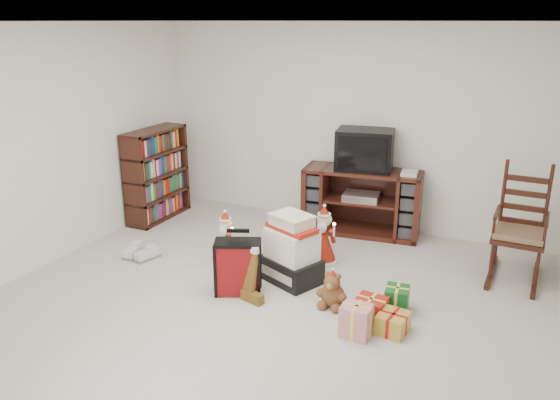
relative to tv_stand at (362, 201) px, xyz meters
The scene contains 13 objects.
room 2.39m from the tv_stand, 97.21° to the right, with size 5.01×5.01×2.51m.
tv_stand is the anchor object (origin of this frame).
bookshelf 2.67m from the tv_stand, 166.43° to the right, with size 0.32×0.97×1.19m.
rocking_chair 1.87m from the tv_stand, 15.83° to the right, with size 0.51×0.82×1.23m.
gift_pile 1.60m from the tv_stand, 98.21° to the right, with size 0.67×0.59×0.69m.
red_suitcase 2.12m from the tv_stand, 106.05° to the right, with size 0.46×0.37×0.63m.
stocking 2.13m from the tv_stand, 102.46° to the right, with size 0.25×0.11×0.54m, color #0D7D22, non-canonical shape.
teddy_bear 1.94m from the tv_stand, 80.31° to the right, with size 0.23×0.20×0.33m.
santa_figurine 1.05m from the tv_stand, 95.45° to the right, with size 0.32×0.30×0.65m.
mrs_claus_figurine 1.83m from the tv_stand, 124.31° to the right, with size 0.29×0.28×0.60m.
sneaker_pair 2.68m from the tv_stand, 137.99° to the right, with size 0.37×0.31×0.10m.
gift_cluster 2.18m from the tv_stand, 68.44° to the right, with size 0.51×0.78×0.24m.
crt_television 0.64m from the tv_stand, 92.09° to the left, with size 0.73×0.58×0.48m.
Camera 1 is at (2.08, -3.92, 2.51)m, focal length 35.00 mm.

